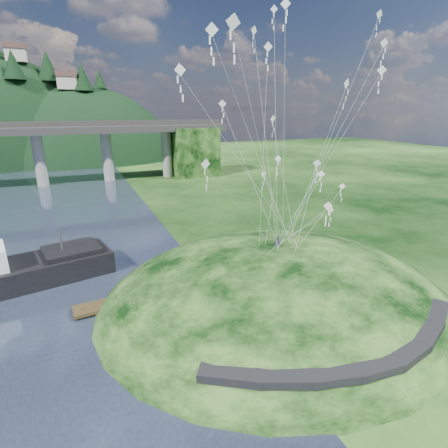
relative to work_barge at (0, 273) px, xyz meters
name	(u,v)px	position (x,y,z in m)	size (l,w,h in m)	color
ground	(209,327)	(17.38, -14.59, -1.85)	(320.00, 320.00, 0.00)	black
grass_hill	(276,310)	(25.38, -12.59, -3.35)	(36.00, 32.00, 13.00)	black
footpath	(361,353)	(24.84, -24.33, 0.23)	(22.29, 5.84, 0.83)	black
work_barge	(0,273)	(0.00, 0.00, 0.00)	(21.86, 9.93, 7.40)	black
wooden_dock	(143,296)	(13.08, -7.85, -1.45)	(13.06, 3.07, 0.92)	#322614
kite_flyers	(277,237)	(26.07, -11.07, 3.95)	(1.05, 1.09, 1.71)	#282C36
kite_swarm	(284,112)	(25.80, -11.53, 15.75)	(20.80, 17.13, 21.21)	white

